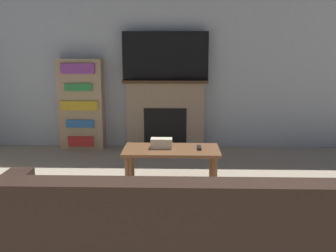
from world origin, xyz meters
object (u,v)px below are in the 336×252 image
object	(u,v)px
tv	(165,56)
coffee_table	(171,155)
fireplace	(165,114)
bookshelf	(82,104)

from	to	relation	value
tv	coffee_table	xyz separation A→B (m)	(0.12, -1.78, -0.96)
fireplace	coffee_table	world-z (taller)	fireplace
fireplace	bookshelf	xyz separation A→B (m)	(-1.23, -0.02, 0.15)
fireplace	tv	bearing A→B (deg)	-90.00
coffee_table	tv	bearing A→B (deg)	94.00
tv	bookshelf	bearing A→B (deg)	-179.88
fireplace	tv	xyz separation A→B (m)	(-0.00, -0.02, 0.85)
coffee_table	fireplace	bearing A→B (deg)	93.95
tv	bookshelf	distance (m)	1.41
fireplace	bookshelf	size ratio (longest dim) A/B	0.93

